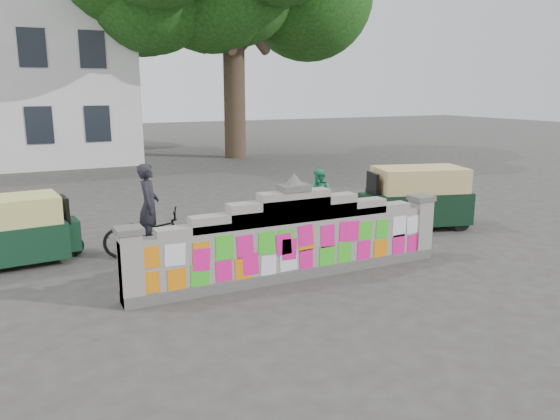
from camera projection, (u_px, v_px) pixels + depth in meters
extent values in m
plane|color=#383533|center=(294.00, 277.00, 10.39)|extent=(100.00, 100.00, 0.00)
cube|color=#4C4C49|center=(294.00, 272.00, 10.37)|extent=(6.40, 0.42, 0.20)
cube|color=gray|center=(294.00, 247.00, 10.26)|extent=(6.40, 0.32, 1.00)
cube|color=gray|center=(294.00, 218.00, 10.14)|extent=(5.20, 0.32, 0.14)
cube|color=gray|center=(294.00, 214.00, 10.12)|extent=(4.00, 0.32, 0.28)
cube|color=gray|center=(294.00, 210.00, 10.11)|extent=(2.60, 0.32, 0.44)
cube|color=gray|center=(294.00, 206.00, 10.09)|extent=(1.40, 0.32, 0.58)
cube|color=#4C4C49|center=(294.00, 188.00, 10.02)|extent=(0.55, 0.36, 0.12)
cone|color=#4C4C49|center=(294.00, 179.00, 9.98)|extent=(0.36, 0.36, 0.22)
cube|color=gray|center=(131.00, 269.00, 8.95)|extent=(0.36, 0.40, 1.24)
cube|color=#4C4C49|center=(129.00, 230.00, 8.81)|extent=(0.44, 0.44, 0.10)
cube|color=gray|center=(420.00, 228.00, 11.57)|extent=(0.36, 0.40, 1.24)
cube|color=#4C4C49|center=(421.00, 198.00, 11.42)|extent=(0.44, 0.44, 0.10)
cylinder|color=#38281E|center=(235.00, 99.00, 28.09)|extent=(1.10, 1.10, 6.00)
imported|color=black|center=(150.00, 234.00, 11.55)|extent=(2.09, 1.29, 1.04)
imported|color=black|center=(150.00, 217.00, 11.47)|extent=(0.61, 0.74, 1.76)
imported|color=#2B9F6F|center=(319.00, 196.00, 14.47)|extent=(0.65, 0.78, 1.45)
cube|color=#10321E|center=(8.00, 242.00, 10.99)|extent=(2.28, 1.38, 0.73)
cube|color=#CCCC6D|center=(4.00, 211.00, 10.85)|extent=(2.10, 1.32, 0.55)
cube|color=#10321E|center=(67.00, 234.00, 11.57)|extent=(0.51, 0.68, 0.64)
cube|color=black|center=(65.00, 209.00, 11.45)|extent=(0.13, 0.64, 0.55)
cylinder|color=black|center=(73.00, 246.00, 11.67)|extent=(0.46, 0.15, 0.45)
cube|color=black|center=(418.00, 206.00, 14.07)|extent=(2.69, 1.92, 0.81)
cube|color=tan|center=(420.00, 179.00, 13.91)|extent=(2.48, 1.81, 0.61)
cube|color=black|center=(372.00, 208.00, 13.84)|extent=(0.68, 0.82, 0.71)
cube|color=black|center=(372.00, 185.00, 13.70)|extent=(0.27, 0.70, 0.61)
cylinder|color=black|center=(367.00, 220.00, 13.88)|extent=(0.52, 0.25, 0.51)
cylinder|color=black|center=(440.00, 212.00, 14.83)|extent=(0.52, 0.25, 0.51)
cylinder|color=black|center=(461.00, 221.00, 13.76)|extent=(0.52, 0.25, 0.51)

